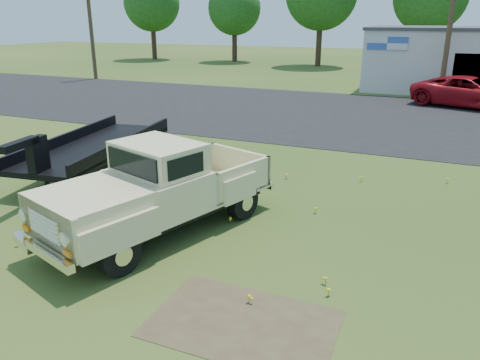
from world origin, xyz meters
TOP-DOWN VIEW (x-y plane):
  - ground at (0.00, 0.00)m, footprint 140.00×140.00m
  - asphalt_lot at (0.00, 15.00)m, footprint 90.00×14.00m
  - dirt_patch_a at (1.50, -3.00)m, footprint 3.00×2.00m
  - dirt_patch_b at (-2.00, 3.50)m, footprint 2.20×1.60m
  - commercial_building at (6.00, 26.99)m, footprint 14.20×8.20m
  - utility_pole_west at (-22.00, 22.00)m, footprint 1.60×0.30m
  - utility_pole_mid at (4.00, 22.00)m, footprint 1.60×0.30m
  - treeline_a at (-28.00, 40.00)m, footprint 6.40×6.40m
  - treeline_b at (-18.00, 41.00)m, footprint 5.76×5.76m
  - vintage_pickup_truck at (-1.60, -0.49)m, footprint 4.06×6.34m
  - flatbed_trailer at (-6.00, 2.63)m, footprint 3.15×7.00m
  - red_pickup at (5.45, 19.90)m, footprint 6.53×4.36m

SIDE VIEW (x-z plane):
  - ground at x=0.00m, z-range 0.00..0.00m
  - asphalt_lot at x=0.00m, z-range -0.01..0.01m
  - dirt_patch_a at x=1.50m, z-range -0.01..0.01m
  - dirt_patch_b at x=-2.00m, z-range -0.01..0.01m
  - red_pickup at x=5.45m, z-range 0.00..1.66m
  - flatbed_trailer at x=-6.00m, z-range 0.00..1.84m
  - vintage_pickup_truck at x=-1.60m, z-range 0.00..2.15m
  - commercial_building at x=6.00m, z-range 0.03..4.18m
  - utility_pole_west at x=-22.00m, z-range 0.10..9.10m
  - utility_pole_mid at x=4.00m, z-range 0.10..9.10m
  - treeline_b at x=-18.00m, z-range 1.38..9.95m
  - treeline_a at x=-28.00m, z-range 1.54..11.06m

